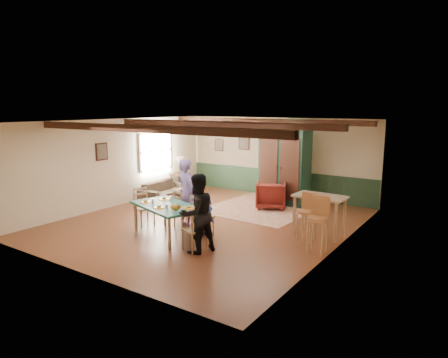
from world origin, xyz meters
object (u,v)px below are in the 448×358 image
Objects in this scene: person_woman at (197,213)px; bar_stool_right at (317,225)px; dining_chair_end_right at (195,229)px; person_child at (205,214)px; dining_chair_end_left at (144,207)px; end_table at (180,183)px; armchair at (271,195)px; bar_stool_left at (306,218)px; dining_table at (167,221)px; armoire at (284,165)px; dining_chair_far_left at (184,209)px; counter_table at (319,216)px; cat at (175,207)px; sofa at (164,190)px; dining_chair_far_right at (202,215)px; table_lamp at (180,165)px; person_man at (187,193)px.

person_woman is 1.40× the size of bar_stool_right.
dining_chair_end_right is 0.95× the size of person_child.
end_table is at bearing 45.65° from dining_chair_end_left.
armchair is 0.74× the size of bar_stool_right.
armchair is 0.80× the size of bar_stool_left.
bar_stool_right is (6.39, -3.11, 0.27)m from end_table.
dining_table is 1.19m from dining_chair_end_left.
armoire reaches higher than armchair.
bar_stool_left is at bearing 126.32° from bar_stool_right.
person_woman is at bearing 156.43° from dining_chair_far_left.
bar_stool_right reaches higher than person_child.
counter_table is (2.97, 2.10, 0.11)m from dining_table.
cat is 0.19× the size of sofa.
armchair is (0.79, 3.82, 0.02)m from dining_table.
person_woman is at bearing -90.00° from dining_chair_end_left.
dining_chair_end_right is (1.28, -1.21, 0.00)m from dining_chair_far_left.
dining_table is 1.37m from person_woman.
table_lamp reaches higher than dining_chair_far_right.
dining_chair_far_left reaches higher than end_table.
bar_stool_left reaches higher than dining_table.
bar_stool_left is (-0.10, -0.57, 0.07)m from counter_table.
person_man reaches higher than person_child.
dining_chair_far_left is 1.76m from dining_chair_end_right.
counter_table is (1.75, 2.50, -0.35)m from person_woman.
counter_table is at bearing 35.22° from dining_table.
dining_chair_end_left is 1.46× the size of end_table.
person_woman is 1.89× the size of armchair.
end_table is at bearing -30.09° from dining_chair_far_left.
bar_stool_left is (2.22, 0.88, 0.05)m from person_child.
bar_stool_right is at bearing 42.10° from cat.
end_table is at bearing 0.00° from table_lamp.
armchair is (0.17, 3.25, -0.08)m from dining_chair_far_right.
dining_table is 5.00× the size of cat.
armchair is 1.46× the size of table_lamp.
bar_stool_right is (3.51, 0.14, 0.12)m from dining_chair_far_left.
dining_table is 0.75m from cat.
person_man is 0.90m from person_child.
table_lamp is (-3.55, 4.36, 0.11)m from cat.
sofa is (-1.74, 2.67, -0.20)m from dining_chair_end_left.
bar_stool_right is at bearing 106.90° from armchair.
bar_stool_right reaches higher than bar_stool_left.
armchair reaches higher than end_table.
person_man is at bearing 98.22° from dining_table.
armchair is at bearing -89.32° from dining_chair_far_left.
dining_chair_end_right is 2.64× the size of cat.
person_woman reaches higher than bar_stool_left.
dining_chair_far_left is 0.83m from person_child.
dining_chair_end_left is 4.21m from table_lamp.
person_man reaches higher than dining_chair_end_left.
counter_table reaches higher than cat.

